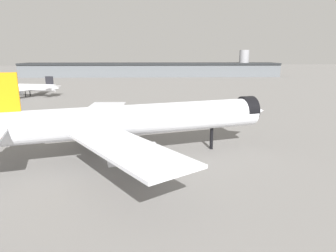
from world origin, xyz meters
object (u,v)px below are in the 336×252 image
airliner_far_taxiway (24,88)px  airliner_near_gate (131,121)px  baggage_tug_wing (183,117)px  traffic_cone_near_nose (75,123)px

airliner_far_taxiway → airliner_near_gate: bearing=135.3°
airliner_near_gate → baggage_tug_wing: size_ratio=17.09×
airliner_far_taxiway → baggage_tug_wing: size_ratio=10.03×
airliner_far_taxiway → traffic_cone_near_nose: bearing=135.7°
baggage_tug_wing → airliner_far_taxiway: bearing=57.8°
airliner_near_gate → baggage_tug_wing: bearing=52.4°
airliner_near_gate → traffic_cone_near_nose: 35.11m
airliner_near_gate → traffic_cone_near_nose: bearing=105.4°
baggage_tug_wing → airliner_near_gate: bearing=164.4°
baggage_tug_wing → traffic_cone_near_nose: baggage_tug_wing is taller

